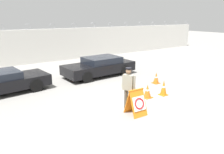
{
  "coord_description": "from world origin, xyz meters",
  "views": [
    {
      "loc": [
        -6.48,
        -7.09,
        3.75
      ],
      "look_at": [
        -0.88,
        1.05,
        1.0
      ],
      "focal_mm": 35.0,
      "sensor_mm": 36.0,
      "label": 1
    }
  ],
  "objects_px": {
    "barricade_sign": "(137,102)",
    "parked_car_front_coupe": "(0,82)",
    "traffic_cone_far": "(164,88)",
    "security_guard": "(128,86)",
    "parked_car_rear_sedan": "(100,66)",
    "traffic_cone_mid": "(147,91)",
    "traffic_cone_near": "(156,78)"
  },
  "relations": [
    {
      "from": "barricade_sign",
      "to": "security_guard",
      "type": "distance_m",
      "value": 0.79
    },
    {
      "from": "parked_car_front_coupe",
      "to": "barricade_sign",
      "type": "bearing_deg",
      "value": -60.6
    },
    {
      "from": "traffic_cone_near",
      "to": "traffic_cone_far",
      "type": "height_order",
      "value": "traffic_cone_far"
    },
    {
      "from": "barricade_sign",
      "to": "traffic_cone_near",
      "type": "bearing_deg",
      "value": 36.74
    },
    {
      "from": "parked_car_rear_sedan",
      "to": "parked_car_front_coupe",
      "type": "bearing_deg",
      "value": -0.99
    },
    {
      "from": "traffic_cone_far",
      "to": "parked_car_front_coupe",
      "type": "xyz_separation_m",
      "value": [
        -6.55,
        4.78,
        0.22
      ]
    },
    {
      "from": "traffic_cone_mid",
      "to": "parked_car_front_coupe",
      "type": "distance_m",
      "value": 7.28
    },
    {
      "from": "parked_car_front_coupe",
      "to": "traffic_cone_near",
      "type": "bearing_deg",
      "value": -28.09
    },
    {
      "from": "traffic_cone_mid",
      "to": "parked_car_front_coupe",
      "type": "relative_size",
      "value": 0.14
    },
    {
      "from": "traffic_cone_near",
      "to": "traffic_cone_mid",
      "type": "relative_size",
      "value": 0.97
    },
    {
      "from": "security_guard",
      "to": "parked_car_rear_sedan",
      "type": "bearing_deg",
      "value": -45.39
    },
    {
      "from": "traffic_cone_near",
      "to": "traffic_cone_mid",
      "type": "xyz_separation_m",
      "value": [
        -2.03,
        -1.41,
        0.01
      ]
    },
    {
      "from": "traffic_cone_mid",
      "to": "traffic_cone_far",
      "type": "relative_size",
      "value": 0.88
    },
    {
      "from": "traffic_cone_near",
      "to": "traffic_cone_mid",
      "type": "bearing_deg",
      "value": -145.11
    },
    {
      "from": "traffic_cone_near",
      "to": "parked_car_rear_sedan",
      "type": "bearing_deg",
      "value": 118.34
    },
    {
      "from": "traffic_cone_mid",
      "to": "traffic_cone_far",
      "type": "height_order",
      "value": "traffic_cone_far"
    },
    {
      "from": "traffic_cone_mid",
      "to": "parked_car_rear_sedan",
      "type": "distance_m",
      "value": 4.75
    },
    {
      "from": "barricade_sign",
      "to": "traffic_cone_mid",
      "type": "height_order",
      "value": "barricade_sign"
    },
    {
      "from": "barricade_sign",
      "to": "traffic_cone_far",
      "type": "relative_size",
      "value": 1.39
    },
    {
      "from": "barricade_sign",
      "to": "parked_car_front_coupe",
      "type": "xyz_separation_m",
      "value": [
        -4.0,
        5.71,
        0.08
      ]
    },
    {
      "from": "barricade_sign",
      "to": "traffic_cone_far",
      "type": "bearing_deg",
      "value": 22.24
    },
    {
      "from": "barricade_sign",
      "to": "parked_car_rear_sedan",
      "type": "distance_m",
      "value": 6.16
    },
    {
      "from": "security_guard",
      "to": "traffic_cone_far",
      "type": "xyz_separation_m",
      "value": [
        2.48,
        0.31,
        -0.62
      ]
    },
    {
      "from": "parked_car_rear_sedan",
      "to": "security_guard",
      "type": "bearing_deg",
      "value": 68.49
    },
    {
      "from": "traffic_cone_near",
      "to": "traffic_cone_far",
      "type": "xyz_separation_m",
      "value": [
        -1.12,
        -1.6,
        0.05
      ]
    },
    {
      "from": "traffic_cone_near",
      "to": "barricade_sign",
      "type": "bearing_deg",
      "value": -145.38
    },
    {
      "from": "traffic_cone_mid",
      "to": "parked_car_rear_sedan",
      "type": "xyz_separation_m",
      "value": [
        0.23,
        4.74,
        0.3
      ]
    },
    {
      "from": "security_guard",
      "to": "traffic_cone_far",
      "type": "bearing_deg",
      "value": -109.27
    },
    {
      "from": "security_guard",
      "to": "traffic_cone_near",
      "type": "xyz_separation_m",
      "value": [
        3.6,
        1.91,
        -0.67
      ]
    },
    {
      "from": "security_guard",
      "to": "parked_car_front_coupe",
      "type": "distance_m",
      "value": 6.53
    },
    {
      "from": "traffic_cone_far",
      "to": "parked_car_front_coupe",
      "type": "bearing_deg",
      "value": 143.87
    },
    {
      "from": "barricade_sign",
      "to": "security_guard",
      "type": "xyz_separation_m",
      "value": [
        0.07,
        0.63,
        0.47
      ]
    }
  ]
}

